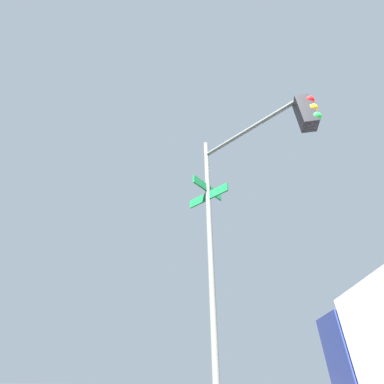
# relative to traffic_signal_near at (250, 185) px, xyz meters

# --- Properties ---
(traffic_signal_near) EXTENTS (1.95, 2.78, 6.42)m
(traffic_signal_near) POSITION_rel_traffic_signal_near_xyz_m (0.00, 0.00, 0.00)
(traffic_signal_near) COLOR #474C47
(traffic_signal_near) RESTS_ON ground_plane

